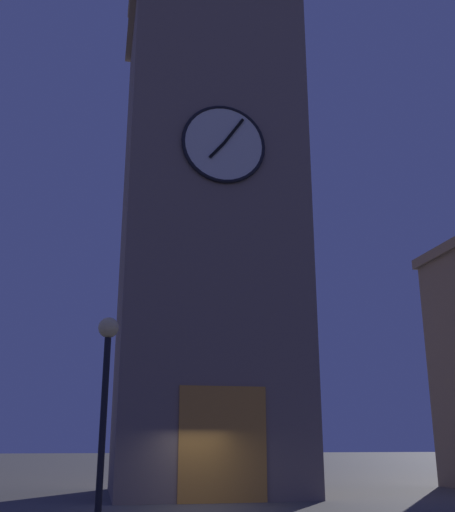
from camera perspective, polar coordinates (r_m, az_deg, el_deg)
name	(u,v)px	position (r m, az deg, el deg)	size (l,w,h in m)	color
ground_plane	(200,509)	(21.03, -2.59, -22.55)	(200.00, 200.00, 0.00)	#56544F
clocktower	(207,220)	(28.18, -1.92, 3.39)	(8.16, 8.12, 27.90)	gray
street_lamp	(105,381)	(13.25, -11.34, -11.40)	(0.44, 0.44, 4.61)	black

